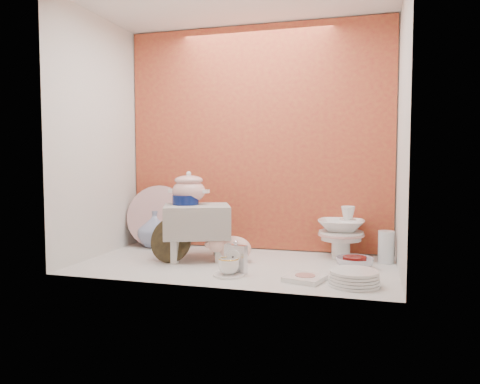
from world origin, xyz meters
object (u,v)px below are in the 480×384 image
Objects in this scene: soup_tureen at (189,188)px; blue_white_vase at (155,229)px; gold_rim_teacup at (229,266)px; floral_platter at (158,216)px; crystal_bowl at (355,263)px; mantel_clock at (236,257)px; plush_pig at (233,248)px; step_stool at (197,232)px; dinner_plate_stack at (354,278)px; porcelain_tower at (341,232)px.

soup_tureen reaches higher than blue_white_vase.
soup_tureen reaches higher than gold_rim_teacup.
floral_platter is 1.38m from crystal_bowl.
mantel_clock is 0.29m from plush_pig.
mantel_clock is 0.63× the size of plush_pig.
floral_platter is 1.57× the size of plush_pig.
dinner_plate_stack is (0.94, -0.35, -0.13)m from step_stool.
mantel_clock is at bearing -80.99° from plush_pig.
plush_pig reaches higher than dinner_plate_stack.
plush_pig is at bearing 154.58° from dinner_plate_stack.
porcelain_tower is at bearing 14.21° from plush_pig.
mantel_clock is at bearing -154.50° from crystal_bowl.
blue_white_vase is 1.01× the size of dinner_plate_stack.
mantel_clock reaches higher than dinner_plate_stack.
dinner_plate_stack is at bearing -21.02° from soup_tureen.
soup_tureen is 1.15m from dinner_plate_stack.
floral_platter is (-0.34, 0.26, -0.22)m from soup_tureen.
dinner_plate_stack is at bearing -88.40° from crystal_bowl.
porcelain_tower reaches higher than gold_rim_teacup.
crystal_bowl is at bearing -70.94° from porcelain_tower.
gold_rim_teacup is 0.44× the size of dinner_plate_stack.
mantel_clock reaches higher than gold_rim_teacup.
plush_pig is (0.23, -0.01, -0.08)m from step_stool.
gold_rim_teacup is 0.54× the size of crystal_bowl.
crystal_bowl is (0.70, 0.01, -0.05)m from plush_pig.
dinner_plate_stack is at bearing -35.79° from plush_pig.
crystal_bowl is (1.36, -0.30, -0.09)m from blue_white_vase.
floral_platter is (-0.40, 0.30, 0.05)m from step_stool.
gold_rim_teacup is at bearing -151.15° from crystal_bowl.
soup_tureen is 0.48m from floral_platter.
gold_rim_teacup is at bearing 179.63° from dinner_plate_stack.
step_stool is at bearing -30.79° from soup_tureen.
porcelain_tower is at bearing -1.54° from floral_platter.
step_stool reaches higher than dinner_plate_stack.
blue_white_vase is 1.52m from dinner_plate_stack.
floral_platter is 0.98m from gold_rim_teacup.
dinner_plate_stack reaches higher than crystal_bowl.
floral_platter is 2.48× the size of mantel_clock.
gold_rim_teacup is 0.71m from crystal_bowl.
soup_tureen is (-0.07, 0.04, 0.27)m from step_stool.
step_stool is 0.88m from porcelain_tower.
crystal_bowl is (0.63, 0.34, -0.02)m from gold_rim_teacup.
soup_tureen is at bearing 152.76° from mantel_clock.
step_stool is at bearing 131.97° from gold_rim_teacup.
dinner_plate_stack is (1.01, -0.39, -0.40)m from soup_tureen.
porcelain_tower is (-0.10, 0.62, 0.12)m from dinner_plate_stack.
soup_tureen is 0.97× the size of blue_white_vase.
blue_white_vase is at bearing 178.61° from porcelain_tower.
plush_pig is 0.70m from crystal_bowl.
soup_tureen is at bearing -166.00° from porcelain_tower.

